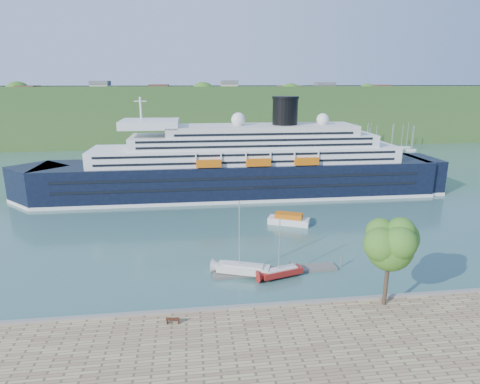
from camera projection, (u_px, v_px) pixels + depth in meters
ground at (266, 313)px, 46.53m from camera, size 400.00×400.00×0.00m
far_hillside at (207, 113)px, 182.00m from camera, size 400.00×50.00×24.00m
quay_coping at (267, 305)px, 46.04m from camera, size 220.00×0.50×0.30m
cruise_ship at (238, 147)px, 91.80m from camera, size 101.69×15.62×22.81m
park_bench at (173, 319)px, 42.66m from camera, size 1.52×0.78×0.93m
promenade_tree at (389, 259)px, 44.96m from camera, size 6.90×6.90×11.43m
floating_pontoon at (275, 271)px, 56.44m from camera, size 17.69×2.85×0.39m
sailboat_white_near at (243, 241)px, 54.03m from camera, size 8.23×4.77×10.27m
sailboat_red at (282, 249)px, 53.78m from camera, size 6.69×3.48×8.32m
tender_launch at (289, 219)px, 75.18m from camera, size 8.08×5.50×2.12m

